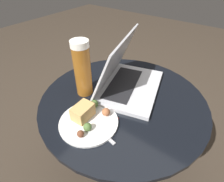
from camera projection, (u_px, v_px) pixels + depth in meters
name	position (u px, v px, depth m)	size (l,w,h in m)	color
ground_plane	(120.00, 158.00, 1.09)	(6.00, 6.00, 0.00)	#382D23
table	(122.00, 116.00, 0.86)	(0.74, 0.74, 0.49)	black
napkin	(90.00, 120.00, 0.68)	(0.22, 0.18, 0.00)	#B7332D
laptop	(125.00, 78.00, 0.82)	(0.41, 0.34, 0.25)	silver
beer_glass	(82.00, 69.00, 0.74)	(0.07, 0.07, 0.25)	brown
snack_plate	(88.00, 118.00, 0.67)	(0.23, 0.23, 0.06)	white
fork	(96.00, 128.00, 0.65)	(0.05, 0.17, 0.01)	#B2B2B7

